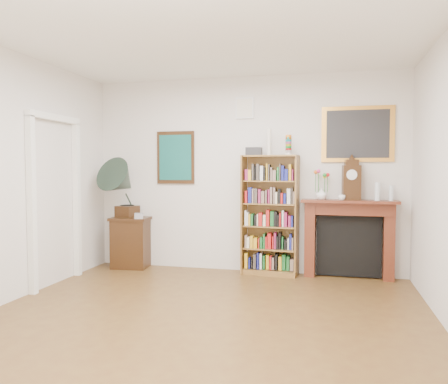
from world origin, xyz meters
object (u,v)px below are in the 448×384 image
at_px(teacup, 342,198).
at_px(bottle_right, 391,193).
at_px(mantel_clock, 351,181).
at_px(side_cabinet, 131,242).
at_px(cd_stack, 139,216).
at_px(bookshelf, 270,208).
at_px(bottle_left, 377,192).
at_px(fireplace, 349,232).
at_px(gramophone, 122,184).
at_px(flower_vase, 321,194).

bearing_deg(teacup, bottle_right, 9.71).
bearing_deg(mantel_clock, teacup, -155.55).
distance_m(side_cabinet, cd_stack, 0.48).
height_order(bookshelf, side_cabinet, bookshelf).
bearing_deg(bottle_left, mantel_clock, 173.94).
bearing_deg(fireplace, teacup, -124.68).
relative_size(bookshelf, bottle_right, 9.62).
distance_m(side_cabinet, fireplace, 3.16).
relative_size(bookshelf, mantel_clock, 3.56).
relative_size(mantel_clock, bottle_left, 2.25).
bearing_deg(side_cabinet, bookshelf, -3.93).
xyz_separation_m(mantel_clock, teacup, (-0.12, -0.08, -0.22)).
bearing_deg(bookshelf, gramophone, -170.22).
xyz_separation_m(cd_stack, flower_vase, (2.58, 0.23, 0.34)).
bearing_deg(side_cabinet, fireplace, -3.38).
xyz_separation_m(bookshelf, teacup, (0.96, -0.07, 0.17)).
height_order(bottle_left, bottle_right, bottle_left).
bearing_deg(flower_vase, teacup, -22.25).
relative_size(side_cabinet, bottle_right, 3.79).
distance_m(fireplace, bottle_right, 0.76).
relative_size(fireplace, gramophone, 1.42).
xyz_separation_m(cd_stack, mantel_clock, (2.97, 0.21, 0.53)).
bearing_deg(gramophone, side_cabinet, 59.60).
xyz_separation_m(bookshelf, cd_stack, (-1.89, -0.19, -0.13)).
xyz_separation_m(mantel_clock, bottle_right, (0.51, 0.02, -0.16)).
bearing_deg(bottle_right, teacup, -170.29).
height_order(gramophone, teacup, gramophone).
bearing_deg(bookshelf, flower_vase, 8.77).
relative_size(bookshelf, fireplace, 1.52).
distance_m(cd_stack, flower_vase, 2.62).
xyz_separation_m(side_cabinet, bottle_left, (3.50, 0.04, 0.81)).
distance_m(side_cabinet, flower_vase, 2.89).
distance_m(gramophone, bottle_right, 3.76).
bearing_deg(cd_stack, bottle_left, 2.96).
bearing_deg(cd_stack, flower_vase, 5.09).
bearing_deg(flower_vase, bottle_right, -0.06).
bearing_deg(fireplace, mantel_clock, -64.39).
relative_size(side_cabinet, gramophone, 0.85).
height_order(fireplace, mantel_clock, mantel_clock).
bearing_deg(side_cabinet, cd_stack, -39.04).
bearing_deg(fireplace, flower_vase, -173.78).
distance_m(bookshelf, side_cabinet, 2.16).
xyz_separation_m(cd_stack, teacup, (2.85, 0.12, 0.30)).
xyz_separation_m(fireplace, cd_stack, (-2.95, -0.26, 0.18)).
bearing_deg(flower_vase, bookshelf, -177.09).
bearing_deg(teacup, side_cabinet, 179.83).
height_order(gramophone, mantel_clock, gramophone).
height_order(bookshelf, mantel_clock, bookshelf).
bearing_deg(teacup, cd_stack, -177.56).
height_order(mantel_clock, flower_vase, mantel_clock).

